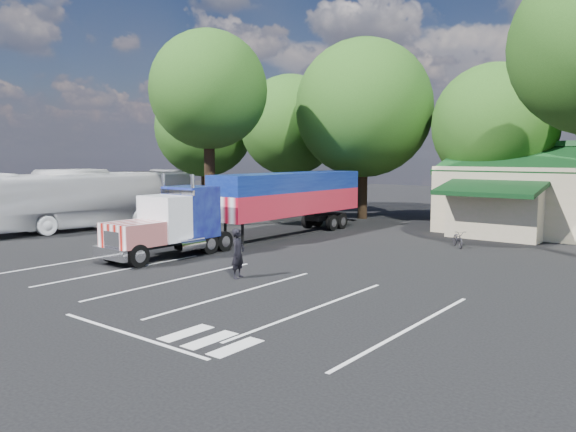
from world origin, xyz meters
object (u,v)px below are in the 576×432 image
Objects in this scene: tour_bus at (92,198)px; silver_sedan at (488,222)px; bicycle at (458,239)px; woman at (238,253)px; semi_truck at (264,201)px.

tour_bus is 3.27× the size of silver_sedan.
tour_bus is (-21.50, -7.11, 1.47)m from bicycle.
tour_bus reaches higher than woman.
tour_bus is at bearing 139.45° from silver_sedan.
woman is at bearing -55.04° from semi_truck.
bicycle is (9.50, 4.17, -1.73)m from semi_truck.
silver_sedan is at bearing 37.66° from tour_bus.
semi_truck is at bearing 20.81° from woman.
woman reaches higher than silver_sedan.
silver_sedan is (-0.50, 6.03, 0.26)m from bicycle.
tour_bus is at bearing -166.10° from semi_truck.
semi_truck is 12.36m from tour_bus.
woman is at bearing -143.49° from bicycle.
semi_truck is 10.52m from bicycle.
semi_truck is 13.68m from silver_sedan.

